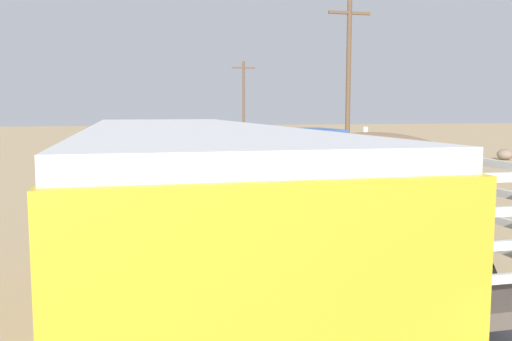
% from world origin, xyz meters
% --- Properties ---
extents(livestock_truck, '(2.53, 9.70, 3.02)m').
position_xyz_m(livestock_truck, '(0.99, 9.48, 1.79)').
color(livestock_truck, '#3359A5').
rests_on(livestock_truck, road_surface).
extents(bus, '(2.54, 10.00, 3.21)m').
position_xyz_m(bus, '(-2.68, 4.83, 1.75)').
color(bus, gold).
rests_on(bus, road_surface).
extents(car_far, '(1.80, 4.40, 1.46)m').
position_xyz_m(car_far, '(2.14, 29.62, 0.69)').
color(car_far, silver).
rests_on(car_far, road_surface).
extents(power_pole_mid, '(2.20, 0.24, 8.85)m').
position_xyz_m(power_pole_mid, '(7.65, 23.33, 4.72)').
color(power_pole_mid, brown).
rests_on(power_pole_mid, ground).
extents(power_pole_far, '(2.20, 0.24, 7.96)m').
position_xyz_m(power_pole_far, '(7.65, 48.13, 4.27)').
color(power_pole_far, brown).
rests_on(power_pole_far, ground).
extents(boulder_near_shoulder, '(1.03, 1.10, 0.76)m').
position_xyz_m(boulder_near_shoulder, '(22.09, 29.82, 0.38)').
color(boulder_near_shoulder, '#84705B').
rests_on(boulder_near_shoulder, ground).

